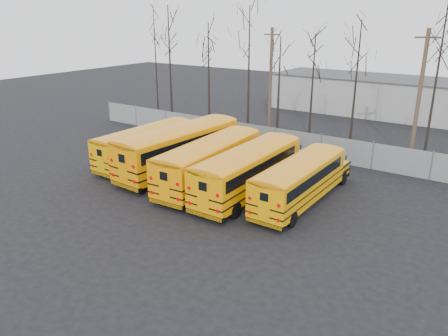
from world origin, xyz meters
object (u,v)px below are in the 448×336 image
Objects in this scene: bus_b at (182,145)px; utility_pole_left at (271,78)px; bus_a at (148,142)px; utility_pole_right at (419,96)px; bus_c at (212,158)px; bus_d at (250,167)px; bus_e at (301,178)px.

utility_pole_left is at bearing 97.30° from bus_b.
utility_pole_right reaches higher than bus_a.
bus_b is 1.09× the size of bus_c.
bus_a is at bearing -175.41° from bus_b.
bus_c is at bearing 179.53° from bus_d.
bus_c is 2.97m from bus_d.
utility_pole_right is (14.05, -2.86, 0.12)m from utility_pole_left.
bus_d is at bearing -4.82° from bus_a.
bus_a is 6.70m from bus_c.
utility_pole_left is (2.42, 14.76, 3.29)m from bus_a.
bus_b is 6.37m from bus_d.
bus_e is (6.20, 0.51, -0.19)m from bus_c.
bus_a is 20.61m from utility_pole_right.
utility_pole_right is at bearing 45.88° from bus_b.
bus_a reaches higher than bus_e.
bus_e is (12.83, -0.41, -0.04)m from bus_a.
bus_e is 13.30m from utility_pole_right.
utility_pole_left is 14.34m from utility_pole_right.
bus_e is at bearing 1.12° from bus_b.
bus_e is (9.52, -0.45, -0.35)m from bus_b.
bus_b is 15.05m from utility_pole_left.
utility_pole_right reaches higher than bus_d.
bus_d is at bearing -62.63° from utility_pole_left.
utility_pole_right is (16.48, 11.91, 3.41)m from bus_a.
bus_c reaches higher than bus_e.
bus_c is at bearing -145.31° from utility_pole_right.
bus_b is 1.11× the size of bus_d.
bus_d is at bearing -3.12° from bus_c.
bus_d is (2.97, -0.02, -0.02)m from bus_c.
bus_c is 6.22m from bus_e.
bus_c is 1.02× the size of bus_d.
bus_b reaches higher than bus_a.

